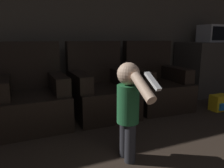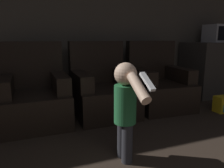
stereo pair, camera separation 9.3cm
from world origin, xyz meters
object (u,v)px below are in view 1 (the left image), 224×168
Objects in this scene: toy_backpack at (220,103)px; person_toddler at (128,104)px; armchair_left at (32,97)px; armchair_right at (155,85)px; microwave at (213,34)px; armchair_middle at (100,90)px.

person_toddler is at bearing -160.74° from toy_backpack.
armchair_right is at bearing -0.42° from armchair_left.
microwave is (2.46, 1.47, 0.60)m from person_toddler.
armchair_left is 1.18× the size of person_toddler.
armchair_middle is (0.87, 0.00, 0.00)m from armchair_left.
toy_backpack is at bearing -34.28° from armchair_right.
person_toddler is 2.92m from microwave.
microwave is at bearing -57.27° from person_toddler.
toy_backpack is 1.45m from microwave.
armchair_right reaches higher than toy_backpack.
armchair_left is at bearing -176.34° from armchair_right.
armchair_right is 0.94m from toy_backpack.
armchair_right is 1.61m from person_toddler.
armchair_right is 1.61m from microwave.
armchair_right is 1.18× the size of person_toddler.
armchair_right is at bearing -40.14° from person_toddler.
armchair_right is 3.76× the size of toy_backpack.
person_toddler is at bearing -99.18° from armchair_middle.
armchair_middle is 0.87m from armchair_right.
armchair_left is 1.00× the size of armchair_right.
toy_backpack is 0.58× the size of microwave.
armchair_middle is 3.76× the size of toy_backpack.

